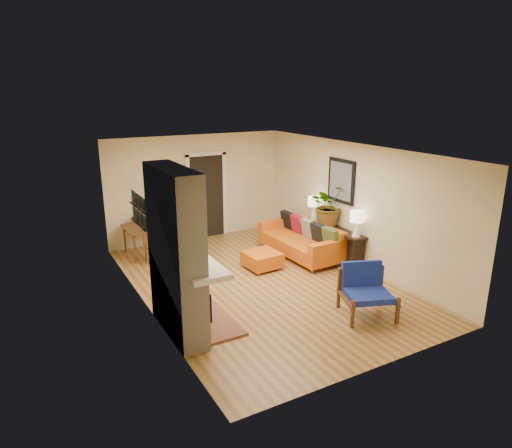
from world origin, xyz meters
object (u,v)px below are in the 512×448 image
at_px(ottoman, 262,259).
at_px(console_table, 333,234).
at_px(sofa, 302,240).
at_px(dining_table, 143,232).
at_px(blue_chair, 365,287).
at_px(lamp_far, 314,205).
at_px(lamp_near, 357,221).
at_px(houseplant, 329,205).

xyz_separation_m(ottoman, console_table, (1.67, -0.25, 0.37)).
relative_size(sofa, dining_table, 1.40).
bearing_deg(sofa, console_table, -45.34).
xyz_separation_m(sofa, ottoman, (-1.19, -0.24, -0.17)).
bearing_deg(blue_chair, lamp_far, 69.58).
distance_m(ottoman, lamp_near, 2.12).
height_order(dining_table, houseplant, houseplant).
bearing_deg(lamp_far, houseplant, -91.02).
relative_size(ottoman, console_table, 0.40).
bearing_deg(console_table, ottoman, 171.45).
xyz_separation_m(lamp_near, lamp_far, (0.00, 1.49, 0.00)).
bearing_deg(lamp_near, console_table, 90.00).
relative_size(console_table, houseplant, 1.97).
bearing_deg(lamp_near, lamp_far, 90.00).
relative_size(blue_chair, lamp_near, 1.92).
height_order(sofa, blue_chair, blue_chair).
distance_m(lamp_near, houseplant, 0.94).
bearing_deg(lamp_near, blue_chair, -125.82).
height_order(blue_chair, lamp_near, lamp_near).
bearing_deg(houseplant, lamp_far, 88.98).
bearing_deg(console_table, lamp_near, -90.00).
distance_m(blue_chair, console_table, 2.59).
height_order(blue_chair, console_table, blue_chair).
xyz_separation_m(ottoman, lamp_far, (1.67, 0.50, 0.86)).
distance_m(console_table, lamp_far, 0.90).
relative_size(sofa, lamp_near, 4.01).
xyz_separation_m(ottoman, dining_table, (-1.98, 1.99, 0.34)).
distance_m(sofa, blue_chair, 2.89).
bearing_deg(dining_table, ottoman, -45.07).
relative_size(lamp_far, houseplant, 0.58).
relative_size(console_table, lamp_near, 3.43).
bearing_deg(lamp_near, ottoman, 149.46).
height_order(lamp_near, lamp_far, same).
bearing_deg(sofa, dining_table, 151.14).
distance_m(sofa, ottoman, 1.22).
bearing_deg(ottoman, lamp_near, -30.54).
height_order(ottoman, lamp_far, lamp_far).
relative_size(ottoman, houseplant, 0.78).
bearing_deg(console_table, dining_table, 148.52).
bearing_deg(lamp_far, lamp_near, -90.00).
distance_m(sofa, dining_table, 3.62).
xyz_separation_m(console_table, lamp_far, (0.00, 0.75, 0.49)).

